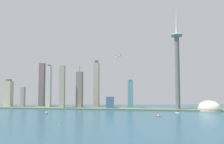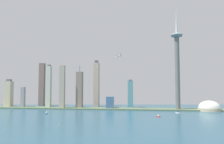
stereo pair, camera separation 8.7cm
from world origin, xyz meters
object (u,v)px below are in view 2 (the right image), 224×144
(skyscraper_5, at_px, (49,87))
(boat_3, at_px, (46,114))
(skyscraper_3, at_px, (130,94))
(boat_2, at_px, (158,116))
(boat_1, at_px, (178,112))
(skyscraper_1, at_px, (62,87))
(skyscraper_6, at_px, (23,97))
(channel_buoy_0, at_px, (59,125))
(observation_tower, at_px, (177,60))
(stadium_dome, at_px, (209,108))
(skyscraper_0, at_px, (79,90))
(skyscraper_8, at_px, (42,84))
(airplane, at_px, (118,56))
(skyscraper_4, at_px, (96,84))
(skyscraper_2, at_px, (110,103))
(skyscraper_7, at_px, (8,94))

(skyscraper_5, relative_size, boat_3, 16.03)
(skyscraper_3, distance_m, boat_2, 279.45)
(skyscraper_5, distance_m, boat_1, 471.60)
(skyscraper_5, xyz_separation_m, boat_3, (76.09, -188.37, -77.45))
(skyscraper_1, bearing_deg, skyscraper_6, 175.00)
(boat_3, xyz_separation_m, channel_buoy_0, (105.22, -172.64, -0.84))
(observation_tower, height_order, stadium_dome, observation_tower)
(skyscraper_0, relative_size, boat_2, 15.22)
(skyscraper_8, relative_size, airplane, 6.68)
(stadium_dome, bearing_deg, airplane, -176.06)
(skyscraper_0, relative_size, skyscraper_4, 0.85)
(skyscraper_0, height_order, airplane, airplane)
(skyscraper_6, xyz_separation_m, airplane, (363.55, -41.12, 142.97))
(skyscraper_2, bearing_deg, stadium_dome, -3.34)
(boat_3, relative_size, airplane, 0.38)
(stadium_dome, relative_size, channel_buoy_0, 40.79)
(observation_tower, xyz_separation_m, boat_3, (-390.00, -165.77, -168.38))
(boat_3, height_order, airplane, airplane)
(skyscraper_6, bearing_deg, skyscraper_0, 3.95)
(boat_3, bearing_deg, skyscraper_6, 174.51)
(skyscraper_1, xyz_separation_m, skyscraper_2, (172.58, 12.09, -55.75))
(channel_buoy_0, bearing_deg, skyscraper_4, 91.91)
(skyscraper_4, bearing_deg, skyscraper_6, -161.56)
(skyscraper_0, height_order, boat_2, skyscraper_0)
(stadium_dome, relative_size, skyscraper_8, 0.41)
(airplane, bearing_deg, skyscraper_3, -60.82)
(skyscraper_0, distance_m, airplane, 196.77)
(skyscraper_6, xyz_separation_m, boat_1, (548.19, -92.41, -37.05))
(stadium_dome, relative_size, boat_3, 7.11)
(skyscraper_1, distance_m, channel_buoy_0, 362.34)
(skyscraper_1, bearing_deg, observation_tower, 0.70)
(stadium_dome, xyz_separation_m, skyscraper_7, (-723.52, 31.76, 42.17))
(boat_3, height_order, channel_buoy_0, boat_3)
(observation_tower, xyz_separation_m, skyscraper_5, (-466.09, 22.60, -90.94))
(skyscraper_5, xyz_separation_m, skyscraper_8, (-64.89, 78.68, 9.02))
(skyscraper_1, distance_m, skyscraper_7, 226.11)
(observation_tower, xyz_separation_m, boat_1, (-13.18, -83.52, -168.50))
(skyscraper_1, distance_m, boat_1, 405.64)
(skyscraper_7, bearing_deg, skyscraper_6, -9.46)
(observation_tower, relative_size, skyscraper_0, 2.28)
(skyscraper_7, bearing_deg, boat_2, -19.78)
(skyscraper_1, xyz_separation_m, boat_1, (390.62, -78.62, -76.06))
(skyscraper_6, distance_m, boat_2, 521.46)
(skyscraper_6, relative_size, boat_1, 4.26)
(skyscraper_3, bearing_deg, observation_tower, -26.73)
(skyscraper_1, distance_m, skyscraper_3, 256.92)
(skyscraper_3, relative_size, boat_3, 10.45)
(observation_tower, height_order, skyscraper_6, observation_tower)
(skyscraper_0, relative_size, skyscraper_3, 1.48)
(skyscraper_0, distance_m, boat_1, 357.16)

